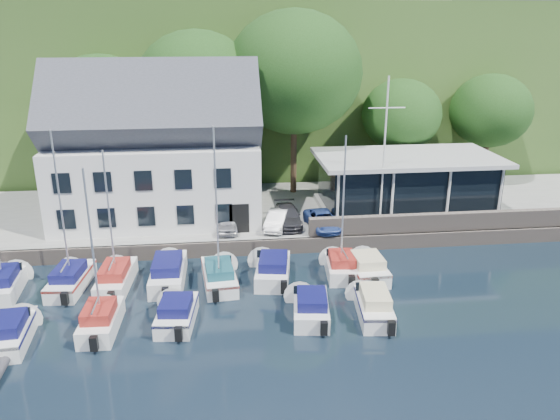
# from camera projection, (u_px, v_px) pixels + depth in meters

# --- Properties ---
(ground) EXTENTS (180.00, 180.00, 0.00)m
(ground) POSITION_uv_depth(u_px,v_px,m) (285.00, 350.00, 25.14)
(ground) COLOR black
(ground) RESTS_ON ground
(quay) EXTENTS (60.00, 13.00, 1.00)m
(quay) POSITION_uv_depth(u_px,v_px,m) (257.00, 214.00, 41.41)
(quay) COLOR #989892
(quay) RESTS_ON ground
(quay_face) EXTENTS (60.00, 0.30, 1.00)m
(quay_face) POSITION_uv_depth(u_px,v_px,m) (264.00, 247.00, 35.31)
(quay_face) COLOR #6E6158
(quay_face) RESTS_ON ground
(hillside) EXTENTS (160.00, 75.00, 16.00)m
(hillside) POSITION_uv_depth(u_px,v_px,m) (234.00, 67.00, 80.75)
(hillside) COLOR #2D4A1B
(hillside) RESTS_ON ground
(field_patch) EXTENTS (50.00, 30.00, 0.30)m
(field_patch) POSITION_uv_depth(u_px,v_px,m) (281.00, 10.00, 86.46)
(field_patch) COLOR olive
(field_patch) RESTS_ON hillside
(harbor_building) EXTENTS (14.40, 8.20, 8.70)m
(harbor_building) POSITION_uv_depth(u_px,v_px,m) (157.00, 157.00, 38.13)
(harbor_building) COLOR silver
(harbor_building) RESTS_ON quay
(club_pavilion) EXTENTS (13.20, 7.20, 4.10)m
(club_pavilion) POSITION_uv_depth(u_px,v_px,m) (406.00, 183.00, 40.36)
(club_pavilion) COLOR black
(club_pavilion) RESTS_ON quay
(seawall) EXTENTS (18.00, 0.50, 1.20)m
(seawall) POSITION_uv_depth(u_px,v_px,m) (441.00, 222.00, 36.62)
(seawall) COLOR #6E6158
(seawall) RESTS_ON quay
(car_silver) EXTENTS (1.46, 3.38, 1.14)m
(car_silver) POSITION_uv_depth(u_px,v_px,m) (228.00, 222.00, 36.59)
(car_silver) COLOR #B7B7BC
(car_silver) RESTS_ON quay
(car_white) EXTENTS (2.27, 3.81, 1.19)m
(car_white) POSITION_uv_depth(u_px,v_px,m) (277.00, 220.00, 37.05)
(car_white) COLOR silver
(car_white) RESTS_ON quay
(car_dgrey) EXTENTS (1.77, 4.27, 1.24)m
(car_dgrey) POSITION_uv_depth(u_px,v_px,m) (287.00, 216.00, 37.65)
(car_dgrey) COLOR #2B2A2F
(car_dgrey) RESTS_ON quay
(car_blue) EXTENTS (1.81, 3.71, 1.22)m
(car_blue) POSITION_uv_depth(u_px,v_px,m) (323.00, 220.00, 36.99)
(car_blue) COLOR #2D458A
(car_blue) RESTS_ON quay
(flagpole) EXTENTS (2.42, 0.20, 10.10)m
(flagpole) POSITION_uv_depth(u_px,v_px,m) (384.00, 154.00, 36.02)
(flagpole) COLOR silver
(flagpole) RESTS_ON quay
(tree_1) EXTENTS (8.10, 8.10, 11.07)m
(tree_1) POSITION_uv_depth(u_px,v_px,m) (104.00, 126.00, 42.88)
(tree_1) COLOR #193710
(tree_1) RESTS_ON quay
(tree_2) EXTENTS (9.42, 9.42, 12.87)m
(tree_2) POSITION_uv_depth(u_px,v_px,m) (198.00, 115.00, 42.57)
(tree_2) COLOR #193710
(tree_2) RESTS_ON quay
(tree_3) EXTENTS (10.50, 10.50, 14.35)m
(tree_3) POSITION_uv_depth(u_px,v_px,m) (294.00, 104.00, 42.77)
(tree_3) COLOR #193710
(tree_3) RESTS_ON quay
(tree_4) EXTENTS (6.57, 6.57, 8.98)m
(tree_4) POSITION_uv_depth(u_px,v_px,m) (400.00, 133.00, 45.64)
(tree_4) COLOR #193710
(tree_4) RESTS_ON quay
(tree_5) EXTENTS (6.81, 6.81, 9.30)m
(tree_5) POSITION_uv_depth(u_px,v_px,m) (488.00, 129.00, 46.43)
(tree_5) COLOR #193710
(tree_5) RESTS_ON quay
(boat_r1_1) EXTENTS (2.41, 6.18, 8.63)m
(boat_r1_1) POSITION_uv_depth(u_px,v_px,m) (62.00, 217.00, 29.57)
(boat_r1_1) COLOR white
(boat_r1_1) RESTS_ON ground
(boat_r1_2) EXTENTS (2.15, 6.44, 8.79)m
(boat_r1_2) POSITION_uv_depth(u_px,v_px,m) (109.00, 214.00, 29.73)
(boat_r1_2) COLOR white
(boat_r1_2) RESTS_ON ground
(boat_r1_3) EXTENTS (2.13, 7.01, 1.56)m
(boat_r1_3) POSITION_uv_depth(u_px,v_px,m) (168.00, 269.00, 31.47)
(boat_r1_3) COLOR white
(boat_r1_3) RESTS_ON ground
(boat_r1_4) EXTENTS (2.46, 6.42, 8.35)m
(boat_r1_4) POSITION_uv_depth(u_px,v_px,m) (217.00, 216.00, 30.11)
(boat_r1_4) COLOR white
(boat_r1_4) RESTS_ON ground
(boat_r1_5) EXTENTS (2.99, 6.22, 1.50)m
(boat_r1_5) POSITION_uv_depth(u_px,v_px,m) (273.00, 267.00, 31.87)
(boat_r1_5) COLOR white
(boat_r1_5) RESTS_ON ground
(boat_r1_6) EXTENTS (2.33, 5.30, 8.61)m
(boat_r1_6) POSITION_uv_depth(u_px,v_px,m) (343.00, 206.00, 31.22)
(boat_r1_6) COLOR white
(boat_r1_6) RESTS_ON ground
(boat_r1_7) EXTENTS (2.23, 5.44, 1.45)m
(boat_r1_7) POSITION_uv_depth(u_px,v_px,m) (367.00, 265.00, 32.14)
(boat_r1_7) COLOR white
(boat_r1_7) RESTS_ON ground
(boat_r2_0) EXTENTS (2.32, 5.54, 1.44)m
(boat_r2_0) POSITION_uv_depth(u_px,v_px,m) (9.00, 330.00, 25.42)
(boat_r2_0) COLOR white
(boat_r2_0) RESTS_ON ground
(boat_r2_1) EXTENTS (1.94, 5.42, 8.84)m
(boat_r2_1) POSITION_uv_depth(u_px,v_px,m) (92.00, 247.00, 25.30)
(boat_r2_1) COLOR white
(boat_r2_1) RESTS_ON ground
(boat_r2_2) EXTENTS (2.42, 5.19, 1.40)m
(boat_r2_2) POSITION_uv_depth(u_px,v_px,m) (177.00, 311.00, 27.15)
(boat_r2_2) COLOR white
(boat_r2_2) RESTS_ON ground
(boat_r2_3) EXTENTS (2.62, 5.61, 1.39)m
(boat_r2_3) POSITION_uv_depth(u_px,v_px,m) (311.00, 304.00, 27.77)
(boat_r2_3) COLOR white
(boat_r2_3) RESTS_ON ground
(boat_r2_4) EXTENTS (2.36, 6.09, 1.49)m
(boat_r2_4) POSITION_uv_depth(u_px,v_px,m) (373.00, 302.00, 27.90)
(boat_r2_4) COLOR white
(boat_r2_4) RESTS_ON ground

